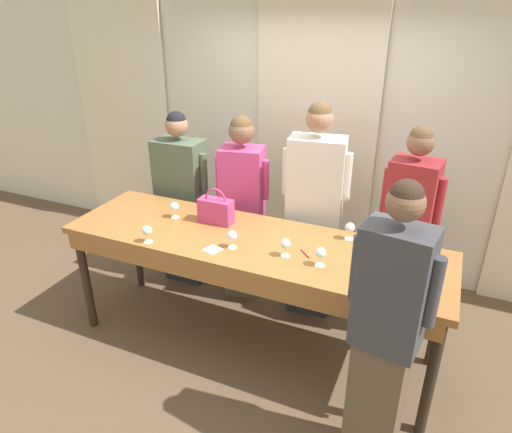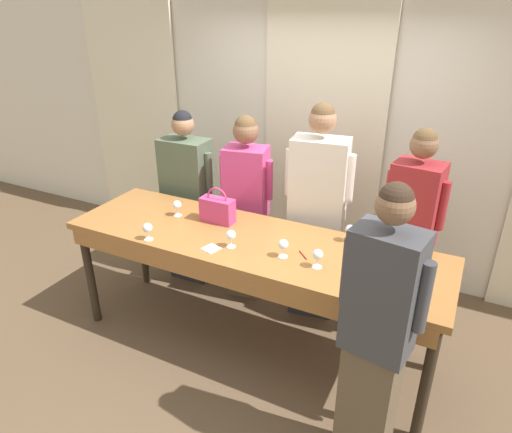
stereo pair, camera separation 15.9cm
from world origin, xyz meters
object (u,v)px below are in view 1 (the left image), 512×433
object	(u,v)px
wine_glass_front_right	(174,207)
wine_glass_center_right	(147,231)
guest_cream_sweater	(314,213)
handbag	(216,210)
tasting_bar	(250,251)
wine_glass_center_mid	(321,253)
wine_bottle	(415,272)
wine_glass_front_mid	(350,228)
wine_glass_center_left	(232,236)
guest_pink_top	(243,208)
wine_glass_front_left	(286,244)
guest_striped_shirt	(406,235)
guest_olive_jacket	(182,200)
host_pouring	(385,334)

from	to	relation	value
wine_glass_front_right	wine_glass_center_right	bearing A→B (deg)	-83.36
guest_cream_sweater	handbag	bearing A→B (deg)	-142.54
tasting_bar	wine_glass_center_mid	size ratio (longest dim) A/B	21.64
tasting_bar	wine_bottle	size ratio (longest dim) A/B	8.68
wine_glass_front_mid	wine_glass_center_left	xyz separation A→B (m)	(-0.73, -0.46, 0.00)
wine_glass_center_right	guest_pink_top	size ratio (longest dim) A/B	0.08
wine_glass_front_left	guest_striped_shirt	xyz separation A→B (m)	(0.72, 0.78, -0.15)
wine_glass_center_right	guest_striped_shirt	xyz separation A→B (m)	(1.71, 0.99, -0.15)
tasting_bar	guest_striped_shirt	size ratio (longest dim) A/B	1.62
wine_glass_center_mid	guest_pink_top	world-z (taller)	guest_pink_top
guest_olive_jacket	guest_cream_sweater	bearing A→B (deg)	0.00
wine_bottle	host_pouring	world-z (taller)	host_pouring
tasting_bar	guest_olive_jacket	bearing A→B (deg)	146.36
wine_bottle	wine_glass_front_left	bearing A→B (deg)	176.16
guest_cream_sweater	wine_bottle	bearing A→B (deg)	-43.42
wine_glass_front_right	handbag	bearing A→B (deg)	8.61
tasting_bar	guest_cream_sweater	world-z (taller)	guest_cream_sweater
wine_glass_front_right	guest_striped_shirt	size ratio (longest dim) A/B	0.07
handbag	guest_striped_shirt	world-z (taller)	guest_striped_shirt
tasting_bar	wine_glass_center_left	world-z (taller)	wine_glass_center_left
tasting_bar	wine_glass_center_right	size ratio (longest dim) A/B	21.64
handbag	guest_pink_top	xyz separation A→B (m)	(-0.01, 0.50, -0.19)
wine_glass_center_mid	guest_olive_jacket	size ratio (longest dim) A/B	0.08
wine_glass_front_left	guest_striped_shirt	bearing A→B (deg)	47.34
wine_glass_center_mid	guest_cream_sweater	distance (m)	0.86
wine_glass_front_right	guest_striped_shirt	bearing A→B (deg)	17.52
guest_striped_shirt	host_pouring	world-z (taller)	host_pouring
wine_glass_center_left	guest_pink_top	world-z (taller)	guest_pink_top
guest_pink_top	guest_cream_sweater	distance (m)	0.67
wine_glass_center_right	guest_pink_top	distance (m)	1.05
guest_cream_sweater	guest_striped_shirt	xyz separation A→B (m)	(0.75, -0.00, -0.05)
wine_glass_front_right	wine_glass_center_left	size ratio (longest dim) A/B	1.00
tasting_bar	handbag	xyz separation A→B (m)	(-0.37, 0.17, 0.19)
handbag	wine_glass_center_left	size ratio (longest dim) A/B	2.19
guest_cream_sweater	wine_glass_center_right	bearing A→B (deg)	-133.85
wine_glass_center_mid	host_pouring	size ratio (longest dim) A/B	0.07
wine_glass_center_left	wine_glass_center_mid	xyz separation A→B (m)	(0.64, 0.02, 0.00)
wine_bottle	guest_cream_sweater	bearing A→B (deg)	136.58
wine_glass_center_mid	host_pouring	distance (m)	0.72
wine_glass_front_mid	guest_cream_sweater	size ratio (longest dim) A/B	0.07
wine_glass_front_right	wine_glass_center_left	distance (m)	0.70
handbag	wine_glass_front_left	world-z (taller)	handbag
wine_glass_front_mid	host_pouring	xyz separation A→B (m)	(0.42, -0.94, -0.12)
wine_glass_center_mid	tasting_bar	bearing A→B (deg)	167.41
handbag	host_pouring	xyz separation A→B (m)	(1.46, -0.80, -0.13)
tasting_bar	guest_cream_sweater	size ratio (longest dim) A/B	1.53
tasting_bar	wine_glass_center_left	distance (m)	0.24
wine_bottle	host_pouring	distance (m)	0.49
wine_glass_center_mid	wine_glass_center_right	world-z (taller)	same
wine_glass_front_mid	guest_pink_top	xyz separation A→B (m)	(-1.04, 0.36, -0.17)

